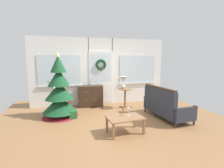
{
  "coord_description": "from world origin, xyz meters",
  "views": [
    {
      "loc": [
        -1.23,
        -4.26,
        1.72
      ],
      "look_at": [
        0.05,
        0.55,
        1.0
      ],
      "focal_mm": 26.58,
      "sensor_mm": 36.0,
      "label": 1
    }
  ],
  "objects_px": {
    "side_table": "(125,94)",
    "table_lamp": "(123,81)",
    "christmas_tree": "(59,94)",
    "settee_sofa": "(164,106)",
    "coffee_table": "(125,119)",
    "wine_glass": "(129,110)",
    "gift_box": "(73,114)",
    "dresser_cabinet": "(91,96)"
  },
  "relations": [
    {
      "from": "coffee_table",
      "to": "gift_box",
      "type": "relative_size",
      "value": 3.82
    },
    {
      "from": "side_table",
      "to": "table_lamp",
      "type": "bearing_deg",
      "value": 146.31
    },
    {
      "from": "table_lamp",
      "to": "coffee_table",
      "type": "relative_size",
      "value": 0.5
    },
    {
      "from": "dresser_cabinet",
      "to": "wine_glass",
      "type": "xyz_separation_m",
      "value": [
        0.6,
        -2.44,
        0.14
      ]
    },
    {
      "from": "dresser_cabinet",
      "to": "wine_glass",
      "type": "bearing_deg",
      "value": -76.3
    },
    {
      "from": "settee_sofa",
      "to": "gift_box",
      "type": "distance_m",
      "value": 2.72
    },
    {
      "from": "christmas_tree",
      "to": "wine_glass",
      "type": "xyz_separation_m",
      "value": [
        1.65,
        -1.55,
        -0.18
      ]
    },
    {
      "from": "side_table",
      "to": "wine_glass",
      "type": "height_order",
      "value": "side_table"
    },
    {
      "from": "side_table",
      "to": "table_lamp",
      "type": "height_order",
      "value": "table_lamp"
    },
    {
      "from": "table_lamp",
      "to": "gift_box",
      "type": "xyz_separation_m",
      "value": [
        -1.78,
        -0.62,
        -0.88
      ]
    },
    {
      "from": "christmas_tree",
      "to": "settee_sofa",
      "type": "bearing_deg",
      "value": -17.58
    },
    {
      "from": "christmas_tree",
      "to": "gift_box",
      "type": "height_order",
      "value": "christmas_tree"
    },
    {
      "from": "gift_box",
      "to": "table_lamp",
      "type": "bearing_deg",
      "value": 19.23
    },
    {
      "from": "dresser_cabinet",
      "to": "side_table",
      "type": "xyz_separation_m",
      "value": [
        1.16,
        -0.57,
        0.11
      ]
    },
    {
      "from": "side_table",
      "to": "coffee_table",
      "type": "xyz_separation_m",
      "value": [
        -0.68,
        -1.94,
        -0.17
      ]
    },
    {
      "from": "christmas_tree",
      "to": "settee_sofa",
      "type": "relative_size",
      "value": 1.19
    },
    {
      "from": "dresser_cabinet",
      "to": "table_lamp",
      "type": "distance_m",
      "value": 1.37
    },
    {
      "from": "coffee_table",
      "to": "side_table",
      "type": "bearing_deg",
      "value": 70.71
    },
    {
      "from": "table_lamp",
      "to": "settee_sofa",
      "type": "bearing_deg",
      "value": -57.42
    },
    {
      "from": "christmas_tree",
      "to": "coffee_table",
      "type": "bearing_deg",
      "value": -46.46
    },
    {
      "from": "coffee_table",
      "to": "settee_sofa",
      "type": "bearing_deg",
      "value": 24.63
    },
    {
      "from": "coffee_table",
      "to": "gift_box",
      "type": "bearing_deg",
      "value": 130.61
    },
    {
      "from": "settee_sofa",
      "to": "gift_box",
      "type": "xyz_separation_m",
      "value": [
        -2.62,
        0.69,
        -0.26
      ]
    },
    {
      "from": "dresser_cabinet",
      "to": "wine_glass",
      "type": "relative_size",
      "value": 4.75
    },
    {
      "from": "christmas_tree",
      "to": "settee_sofa",
      "type": "distance_m",
      "value": 3.16
    },
    {
      "from": "dresser_cabinet",
      "to": "christmas_tree",
      "type": "bearing_deg",
      "value": -139.66
    },
    {
      "from": "coffee_table",
      "to": "christmas_tree",
      "type": "bearing_deg",
      "value": 133.54
    },
    {
      "from": "settee_sofa",
      "to": "wine_glass",
      "type": "bearing_deg",
      "value": -156.01
    },
    {
      "from": "coffee_table",
      "to": "gift_box",
      "type": "height_order",
      "value": "coffee_table"
    },
    {
      "from": "wine_glass",
      "to": "gift_box",
      "type": "height_order",
      "value": "wine_glass"
    },
    {
      "from": "coffee_table",
      "to": "wine_glass",
      "type": "relative_size",
      "value": 4.56
    },
    {
      "from": "christmas_tree",
      "to": "settee_sofa",
      "type": "xyz_separation_m",
      "value": [
        2.99,
        -0.95,
        -0.34
      ]
    },
    {
      "from": "table_lamp",
      "to": "wine_glass",
      "type": "xyz_separation_m",
      "value": [
        -0.51,
        -1.91,
        -0.46
      ]
    },
    {
      "from": "christmas_tree",
      "to": "table_lamp",
      "type": "relative_size",
      "value": 4.42
    },
    {
      "from": "side_table",
      "to": "coffee_table",
      "type": "height_order",
      "value": "side_table"
    },
    {
      "from": "side_table",
      "to": "settee_sofa",
      "type": "bearing_deg",
      "value": -58.54
    },
    {
      "from": "christmas_tree",
      "to": "dresser_cabinet",
      "type": "height_order",
      "value": "christmas_tree"
    },
    {
      "from": "table_lamp",
      "to": "wine_glass",
      "type": "bearing_deg",
      "value": -104.88
    },
    {
      "from": "dresser_cabinet",
      "to": "side_table",
      "type": "height_order",
      "value": "dresser_cabinet"
    },
    {
      "from": "side_table",
      "to": "table_lamp",
      "type": "xyz_separation_m",
      "value": [
        -0.06,
        0.04,
        0.49
      ]
    },
    {
      "from": "table_lamp",
      "to": "coffee_table",
      "type": "distance_m",
      "value": 2.18
    },
    {
      "from": "christmas_tree",
      "to": "gift_box",
      "type": "bearing_deg",
      "value": -34.84
    }
  ]
}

